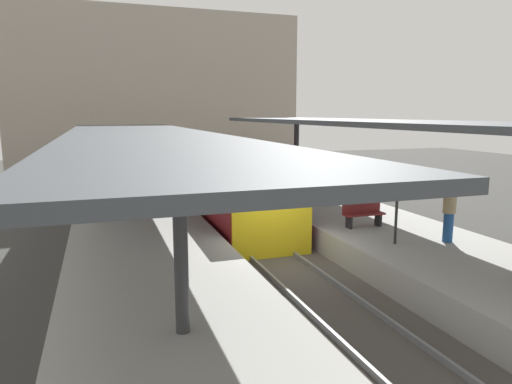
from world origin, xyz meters
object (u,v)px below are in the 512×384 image
at_px(commuter_train, 227,185).
at_px(platform_bench, 363,213).
at_px(platform_sign, 398,188).
at_px(passenger_near_bench, 449,212).

xyz_separation_m(commuter_train, platform_bench, (3.10, -5.58, -0.26)).
xyz_separation_m(platform_bench, platform_sign, (-0.23, -2.10, 1.16)).
relative_size(commuter_train, passenger_near_bench, 6.48).
bearing_deg(passenger_near_bench, platform_bench, 119.69).
bearing_deg(platform_bench, passenger_near_bench, -60.31).
height_order(platform_sign, passenger_near_bench, platform_sign).
bearing_deg(commuter_train, platform_sign, -69.51).
bearing_deg(commuter_train, platform_bench, -60.95).
height_order(commuter_train, platform_sign, commuter_train).
bearing_deg(platform_bench, commuter_train, 119.05).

